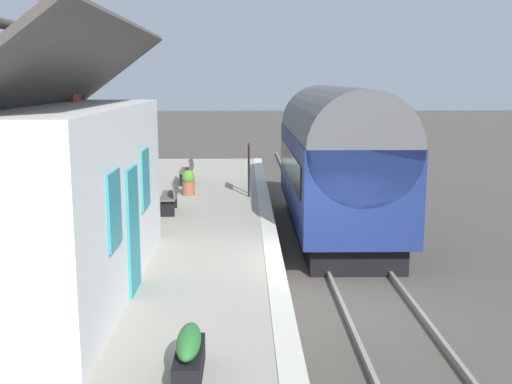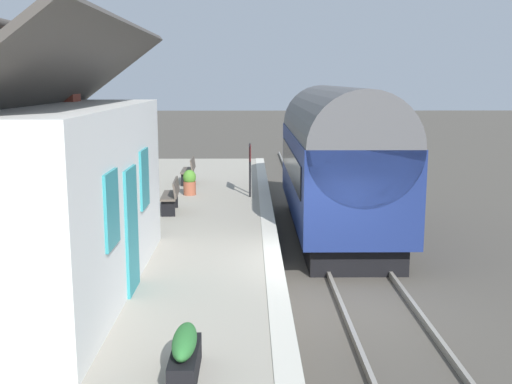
{
  "view_description": "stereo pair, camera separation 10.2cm",
  "coord_description": "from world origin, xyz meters",
  "px_view_note": "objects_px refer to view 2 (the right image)",
  "views": [
    {
      "loc": [
        -11.82,
        1.75,
        4.51
      ],
      "look_at": [
        2.06,
        1.5,
        1.99
      ],
      "focal_mm": 43.42,
      "sensor_mm": 36.0,
      "label": 1
    },
    {
      "loc": [
        -11.82,
        1.65,
        4.51
      ],
      "look_at": [
        2.06,
        1.5,
        1.99
      ],
      "focal_mm": 43.42,
      "sensor_mm": 36.0,
      "label": 2
    }
  ],
  "objects_px": {
    "planter_under_sign": "(85,176)",
    "planter_bench_right": "(185,354)",
    "train": "(338,160)",
    "bench_platform_end": "(172,195)",
    "station_building": "(29,193)",
    "planter_corner_building": "(104,205)",
    "bench_by_lamp": "(190,170)",
    "planter_by_door": "(190,182)",
    "station_sign_board": "(250,157)"
  },
  "relations": [
    {
      "from": "train",
      "to": "planter_corner_building",
      "type": "relative_size",
      "value": 11.29
    },
    {
      "from": "train",
      "to": "planter_bench_right",
      "type": "relative_size",
      "value": 8.26
    },
    {
      "from": "station_building",
      "to": "bench_platform_end",
      "type": "distance_m",
      "value": 6.59
    },
    {
      "from": "planter_under_sign",
      "to": "planter_bench_right",
      "type": "xyz_separation_m",
      "value": [
        -12.53,
        -4.44,
        -0.23
      ]
    },
    {
      "from": "train",
      "to": "bench_platform_end",
      "type": "relative_size",
      "value": 6.2
    },
    {
      "from": "train",
      "to": "station_building",
      "type": "bearing_deg",
      "value": 140.76
    },
    {
      "from": "station_building",
      "to": "planter_by_door",
      "type": "height_order",
      "value": "station_building"
    },
    {
      "from": "station_building",
      "to": "planter_bench_right",
      "type": "distance_m",
      "value": 4.48
    },
    {
      "from": "station_sign_board",
      "to": "station_building",
      "type": "bearing_deg",
      "value": 157.27
    },
    {
      "from": "station_building",
      "to": "bench_by_lamp",
      "type": "distance_m",
      "value": 11.13
    },
    {
      "from": "train",
      "to": "station_building",
      "type": "height_order",
      "value": "station_building"
    },
    {
      "from": "planter_corner_building",
      "to": "planter_under_sign",
      "type": "distance_m",
      "value": 3.83
    },
    {
      "from": "station_building",
      "to": "bench_platform_end",
      "type": "relative_size",
      "value": 5.16
    },
    {
      "from": "planter_corner_building",
      "to": "planter_by_door",
      "type": "xyz_separation_m",
      "value": [
        2.98,
        -1.96,
        0.1
      ]
    },
    {
      "from": "planter_under_sign",
      "to": "planter_bench_right",
      "type": "relative_size",
      "value": 0.93
    },
    {
      "from": "station_sign_board",
      "to": "bench_platform_end",
      "type": "bearing_deg",
      "value": 139.45
    },
    {
      "from": "planter_by_door",
      "to": "planter_bench_right",
      "type": "bearing_deg",
      "value": -174.87
    },
    {
      "from": "bench_platform_end",
      "to": "station_sign_board",
      "type": "distance_m",
      "value": 3.32
    },
    {
      "from": "bench_by_lamp",
      "to": "planter_bench_right",
      "type": "xyz_separation_m",
      "value": [
        -14.1,
        -1.28,
        -0.19
      ]
    },
    {
      "from": "bench_by_lamp",
      "to": "planter_under_sign",
      "type": "bearing_deg",
      "value": 116.36
    },
    {
      "from": "station_building",
      "to": "bench_by_lamp",
      "type": "relative_size",
      "value": 5.2
    },
    {
      "from": "planter_by_door",
      "to": "planter_bench_right",
      "type": "xyz_separation_m",
      "value": [
        -11.96,
        -1.07,
        -0.12
      ]
    },
    {
      "from": "planter_bench_right",
      "to": "station_sign_board",
      "type": "height_order",
      "value": "station_sign_board"
    },
    {
      "from": "station_building",
      "to": "planter_corner_building",
      "type": "distance_m",
      "value": 5.99
    },
    {
      "from": "station_sign_board",
      "to": "planter_corner_building",
      "type": "bearing_deg",
      "value": 127.31
    },
    {
      "from": "train",
      "to": "station_building",
      "type": "xyz_separation_m",
      "value": [
        -7.58,
        6.19,
        0.45
      ]
    },
    {
      "from": "station_building",
      "to": "planter_by_door",
      "type": "bearing_deg",
      "value": -11.51
    },
    {
      "from": "bench_by_lamp",
      "to": "station_sign_board",
      "type": "distance_m",
      "value": 3.11
    },
    {
      "from": "bench_platform_end",
      "to": "bench_by_lamp",
      "type": "height_order",
      "value": "same"
    },
    {
      "from": "bench_by_lamp",
      "to": "planter_under_sign",
      "type": "relative_size",
      "value": 1.43
    },
    {
      "from": "train",
      "to": "planter_by_door",
      "type": "distance_m",
      "value": 4.64
    },
    {
      "from": "station_building",
      "to": "planter_corner_building",
      "type": "height_order",
      "value": "station_building"
    },
    {
      "from": "planter_corner_building",
      "to": "station_sign_board",
      "type": "relative_size",
      "value": 0.5
    },
    {
      "from": "planter_by_door",
      "to": "planter_under_sign",
      "type": "distance_m",
      "value": 3.42
    },
    {
      "from": "bench_by_lamp",
      "to": "planter_corner_building",
      "type": "xyz_separation_m",
      "value": [
        -5.12,
        1.76,
        -0.18
      ]
    },
    {
      "from": "planter_corner_building",
      "to": "station_sign_board",
      "type": "height_order",
      "value": "station_sign_board"
    },
    {
      "from": "bench_by_lamp",
      "to": "planter_bench_right",
      "type": "height_order",
      "value": "bench_by_lamp"
    },
    {
      "from": "planter_under_sign",
      "to": "station_sign_board",
      "type": "xyz_separation_m",
      "value": [
        -0.63,
        -5.24,
        0.68
      ]
    },
    {
      "from": "train",
      "to": "planter_corner_building",
      "type": "xyz_separation_m",
      "value": [
        -1.76,
        6.36,
        -0.93
      ]
    },
    {
      "from": "train",
      "to": "planter_bench_right",
      "type": "bearing_deg",
      "value": 162.78
    },
    {
      "from": "station_building",
      "to": "planter_under_sign",
      "type": "distance_m",
      "value": 9.58
    },
    {
      "from": "bench_platform_end",
      "to": "station_building",
      "type": "bearing_deg",
      "value": 166.08
    },
    {
      "from": "train",
      "to": "station_sign_board",
      "type": "height_order",
      "value": "train"
    },
    {
      "from": "station_building",
      "to": "planter_under_sign",
      "type": "bearing_deg",
      "value": 9.54
    },
    {
      "from": "planter_under_sign",
      "to": "planter_bench_right",
      "type": "bearing_deg",
      "value": -160.48
    },
    {
      "from": "train",
      "to": "planter_bench_right",
      "type": "xyz_separation_m",
      "value": [
        -10.74,
        3.33,
        -0.94
      ]
    },
    {
      "from": "planter_corner_building",
      "to": "station_building",
      "type": "bearing_deg",
      "value": -178.36
    },
    {
      "from": "train",
      "to": "station_building",
      "type": "distance_m",
      "value": 9.8
    },
    {
      "from": "planter_bench_right",
      "to": "planter_by_door",
      "type": "bearing_deg",
      "value": 5.13
    },
    {
      "from": "bench_platform_end",
      "to": "planter_corner_building",
      "type": "distance_m",
      "value": 1.79
    }
  ]
}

